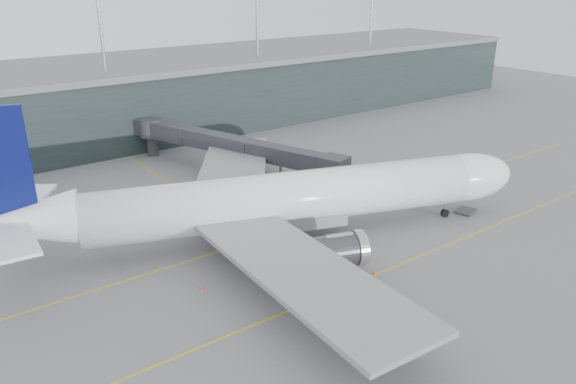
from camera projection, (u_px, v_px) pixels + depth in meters
ground at (208, 239)px, 74.37m from camera, size 320.00×320.00×0.00m
taxiline_a at (223, 250)px, 71.37m from camera, size 160.00×0.25×0.02m
taxiline_b at (300, 306)px, 59.37m from camera, size 160.00×0.25×0.02m
taxiline_lead_main at (176, 187)px, 92.12m from camera, size 0.25×60.00×0.02m
terminal at (69, 105)px, 115.05m from camera, size 240.00×36.00×29.00m
main_aircraft at (282, 200)px, 72.19m from camera, size 69.20×63.80×19.97m
jet_bridge at (220, 139)px, 99.53m from camera, size 18.46×45.41×7.15m
gse_cart at (411, 200)px, 84.92m from camera, size 2.38×1.96×1.39m
baggage_dolly at (465, 211)px, 82.48m from camera, size 3.51×3.10×0.30m
uld_a at (132, 216)px, 78.74m from camera, size 2.75×2.50×2.04m
uld_b at (157, 211)px, 80.42m from camera, size 2.24×1.84×1.95m
uld_c at (173, 209)px, 80.98m from camera, size 2.10×1.68×1.91m
cone_nose at (402, 194)px, 88.48m from camera, size 0.44×0.44×0.70m
cone_wing_stbd at (375, 272)px, 65.26m from camera, size 0.50×0.50×0.80m
cone_wing_port at (211, 198)px, 86.53m from camera, size 0.49×0.49×0.78m
cone_tail at (201, 287)px, 62.34m from camera, size 0.38×0.38×0.61m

